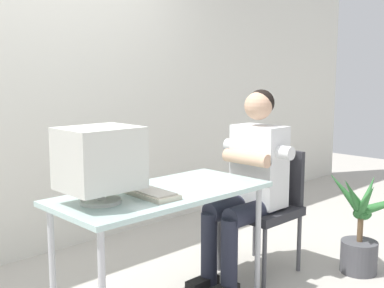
{
  "coord_description": "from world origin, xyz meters",
  "views": [
    {
      "loc": [
        -1.75,
        -2.06,
        1.4
      ],
      "look_at": [
        0.23,
        0.0,
        0.99
      ],
      "focal_mm": 44.73,
      "sensor_mm": 36.0,
      "label": 1
    }
  ],
  "objects_px": {
    "desk": "(163,202)",
    "person_seated": "(249,178)",
    "potted_plant": "(361,225)",
    "crt_monitor": "(100,159)",
    "keyboard": "(147,192)",
    "office_chair": "(266,202)"
  },
  "relations": [
    {
      "from": "crt_monitor",
      "to": "keyboard",
      "type": "xyz_separation_m",
      "value": [
        0.28,
        -0.03,
        -0.22
      ]
    },
    {
      "from": "crt_monitor",
      "to": "keyboard",
      "type": "distance_m",
      "value": 0.36
    },
    {
      "from": "keyboard",
      "to": "office_chair",
      "type": "xyz_separation_m",
      "value": [
        1.06,
        -0.03,
        -0.25
      ]
    },
    {
      "from": "keyboard",
      "to": "office_chair",
      "type": "distance_m",
      "value": 1.09
    },
    {
      "from": "desk",
      "to": "potted_plant",
      "type": "height_order",
      "value": "potted_plant"
    },
    {
      "from": "office_chair",
      "to": "potted_plant",
      "type": "height_order",
      "value": "office_chair"
    },
    {
      "from": "crt_monitor",
      "to": "potted_plant",
      "type": "xyz_separation_m",
      "value": [
        1.77,
        -0.57,
        -0.62
      ]
    },
    {
      "from": "office_chair",
      "to": "person_seated",
      "type": "bearing_deg",
      "value": 180.0
    },
    {
      "from": "keyboard",
      "to": "potted_plant",
      "type": "height_order",
      "value": "keyboard"
    },
    {
      "from": "desk",
      "to": "office_chair",
      "type": "height_order",
      "value": "office_chair"
    },
    {
      "from": "desk",
      "to": "person_seated",
      "type": "relative_size",
      "value": 0.99
    },
    {
      "from": "potted_plant",
      "to": "office_chair",
      "type": "bearing_deg",
      "value": 129.87
    },
    {
      "from": "keyboard",
      "to": "person_seated",
      "type": "bearing_deg",
      "value": -1.7
    },
    {
      "from": "keyboard",
      "to": "person_seated",
      "type": "xyz_separation_m",
      "value": [
        0.87,
        -0.03,
        -0.05
      ]
    },
    {
      "from": "desk",
      "to": "potted_plant",
      "type": "bearing_deg",
      "value": -21.61
    },
    {
      "from": "keyboard",
      "to": "office_chair",
      "type": "relative_size",
      "value": 0.52
    },
    {
      "from": "keyboard",
      "to": "desk",
      "type": "bearing_deg",
      "value": 1.55
    },
    {
      "from": "office_chair",
      "to": "person_seated",
      "type": "height_order",
      "value": "person_seated"
    },
    {
      "from": "desk",
      "to": "keyboard",
      "type": "distance_m",
      "value": 0.15
    },
    {
      "from": "potted_plant",
      "to": "desk",
      "type": "bearing_deg",
      "value": 158.39
    },
    {
      "from": "office_chair",
      "to": "person_seated",
      "type": "relative_size",
      "value": 0.67
    },
    {
      "from": "desk",
      "to": "office_chair",
      "type": "xyz_separation_m",
      "value": [
        0.94,
        -0.03,
        -0.17
      ]
    }
  ]
}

